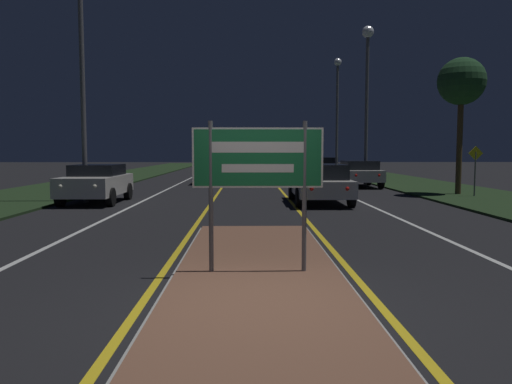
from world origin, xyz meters
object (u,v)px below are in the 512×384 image
(highway_sign, at_px, (258,165))
(streetlight_left_near, at_px, (81,23))
(streetlight_right_far, at_px, (337,100))
(car_receding_0, at_px, (320,183))
(car_approaching_1, at_px, (212,171))
(car_receding_2, at_px, (324,166))
(car_receding_1, at_px, (358,173))
(car_approaching_0, at_px, (96,182))
(warning_sign, at_px, (475,166))
(streetlight_right_near, at_px, (367,73))

(highway_sign, xyz_separation_m, streetlight_left_near, (-6.20, 11.12, 4.84))
(highway_sign, bearing_deg, streetlight_right_far, 77.54)
(car_receding_0, relative_size, car_approaching_1, 0.95)
(streetlight_right_far, bearing_deg, car_approaching_1, -146.16)
(streetlight_right_far, relative_size, car_receding_0, 1.87)
(car_receding_2, bearing_deg, car_receding_1, -89.64)
(streetlight_left_near, distance_m, streetlight_right_far, 21.55)
(highway_sign, relative_size, car_approaching_0, 0.56)
(car_approaching_0, bearing_deg, warning_sign, 6.32)
(highway_sign, height_order, car_approaching_1, highway_sign)
(car_approaching_0, bearing_deg, car_receding_1, 34.69)
(car_approaching_1, height_order, warning_sign, warning_sign)
(warning_sign, bearing_deg, car_approaching_0, -173.68)
(car_receding_0, distance_m, car_approaching_0, 8.33)
(streetlight_left_near, height_order, car_receding_1, streetlight_left_near)
(car_receding_0, distance_m, car_receding_1, 9.03)
(streetlight_right_near, distance_m, car_receding_1, 5.43)
(highway_sign, height_order, car_receding_2, highway_sign)
(car_receding_1, height_order, car_receding_2, car_receding_2)
(highway_sign, relative_size, car_receding_0, 0.50)
(warning_sign, bearing_deg, streetlight_left_near, -173.67)
(streetlight_left_near, distance_m, streetlight_right_near, 15.17)
(car_approaching_0, bearing_deg, streetlight_right_near, 35.10)
(highway_sign, bearing_deg, warning_sign, 54.27)
(car_receding_0, bearing_deg, car_receding_1, 68.51)
(car_approaching_1, bearing_deg, warning_sign, -40.95)
(car_receding_0, bearing_deg, warning_sign, 16.75)
(car_receding_2, bearing_deg, streetlight_right_near, -87.10)
(streetlight_right_near, bearing_deg, car_receding_2, 92.90)
(streetlight_left_near, xyz_separation_m, streetlight_right_near, (12.52, 8.56, -0.41))
(warning_sign, bearing_deg, streetlight_right_near, 112.98)
(car_approaching_1, relative_size, warning_sign, 2.33)
(highway_sign, bearing_deg, car_receding_2, 79.40)
(car_receding_1, bearing_deg, car_approaching_1, 155.98)
(highway_sign, distance_m, streetlight_right_far, 29.58)
(highway_sign, relative_size, streetlight_right_near, 0.27)
(car_receding_2, bearing_deg, car_approaching_0, -120.52)
(car_receding_0, bearing_deg, streetlight_right_near, 66.82)
(car_receding_0, height_order, car_approaching_1, car_receding_0)
(streetlight_right_far, distance_m, car_approaching_1, 11.49)
(streetlight_left_near, height_order, warning_sign, streetlight_left_near)
(highway_sign, distance_m, streetlight_right_near, 21.14)
(streetlight_right_near, height_order, car_receding_2, streetlight_right_near)
(streetlight_right_far, height_order, car_receding_0, streetlight_right_far)
(car_receding_0, height_order, car_receding_1, car_receding_0)
(streetlight_right_far, xyz_separation_m, car_receding_0, (-3.80, -17.82, -4.83))
(streetlight_left_near, xyz_separation_m, warning_sign, (15.42, 1.71, -5.24))
(streetlight_right_far, bearing_deg, streetlight_right_near, -90.03)
(car_approaching_0, relative_size, warning_sign, 2.00)
(highway_sign, bearing_deg, car_receding_0, 76.86)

